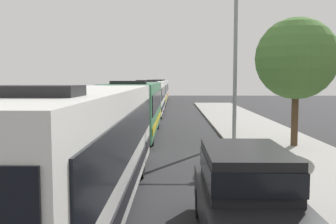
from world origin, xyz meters
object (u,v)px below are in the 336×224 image
Objects in this scene: streetlamp_mid at (235,49)px; roadside_tree at (296,59)px; bus_fourth_in_line at (156,92)px; bus_lead at (82,145)px; bus_second_in_line at (136,107)px; bus_middle at (150,97)px; bus_rear at (160,89)px; white_suv at (246,192)px.

roadside_tree is (2.56, -1.83, -0.62)m from streetlamp_mid.
roadside_tree is (7.95, -29.09, 2.55)m from bus_fourth_in_line.
bus_fourth_in_line is at bearing 90.00° from bus_lead.
bus_second_in_line and bus_middle have the same top height.
bus_rear is 52.09m from white_suv.
white_suv is 0.76× the size of roadside_tree.
bus_fourth_in_line is 1.40× the size of streetlamp_mid.
bus_fourth_in_line is 12.44m from bus_rear.
bus_rear is at bearing 90.00° from bus_fourth_in_line.
bus_lead is at bearing -131.96° from roadside_tree.
roadside_tree is at bearing -74.71° from bus_fourth_in_line.
white_suv is 11.70m from roadside_tree.
bus_middle is 12.40m from bus_fourth_in_line.
bus_fourth_in_line is 27.98m from streetlamp_mid.
bus_lead is 1.14× the size of bus_fourth_in_line.
bus_lead and bus_second_in_line have the same top height.
streetlamp_mid is at bearing -82.26° from bus_rear.
streetlamp_mid is (5.40, -14.87, 3.17)m from bus_middle.
bus_middle is at bearing 109.95° from streetlamp_mid.
bus_second_in_line is at bearing 157.97° from streetlamp_mid.
bus_second_in_line is 2.36× the size of white_suv.
bus_second_in_line is 12.69m from bus_middle.
bus_middle is 16.13m from streetlamp_mid.
roadside_tree reaches higher than bus_second_in_line.
bus_rear is at bearing 90.00° from bus_second_in_line.
roadside_tree is (7.95, 8.85, 2.55)m from bus_lead.
bus_fourth_in_line is 2.33× the size of white_suv.
bus_middle is 18.67m from roadside_tree.
roadside_tree reaches higher than bus_fourth_in_line.
bus_second_in_line is 1.01× the size of bus_fourth_in_line.
bus_lead is at bearing -90.00° from bus_second_in_line.
roadside_tree is at bearing -64.52° from bus_middle.
white_suv is at bearing -85.93° from bus_rear.
bus_middle is (-0.00, 25.54, -0.00)m from bus_lead.
bus_lead is 12.37m from streetlamp_mid.
streetlamp_mid reaches higher than bus_fourth_in_line.
bus_second_in_line is at bearing -90.00° from bus_fourth_in_line.
bus_fourth_in_line is (-0.00, 37.94, -0.00)m from bus_lead.
streetlamp_mid reaches higher than bus_lead.
bus_second_in_line is at bearing 104.38° from white_suv.
bus_fourth_in_line is at bearing 105.29° from roadside_tree.
bus_lead is 1.12× the size of bus_second_in_line.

